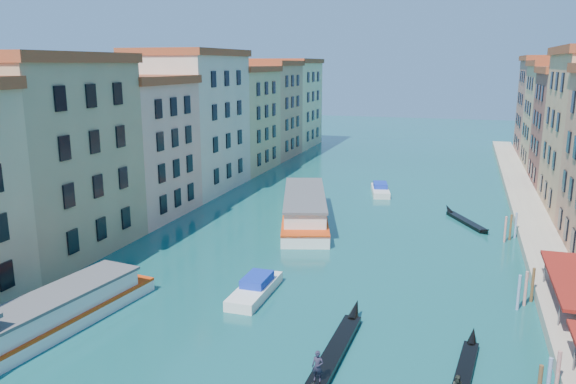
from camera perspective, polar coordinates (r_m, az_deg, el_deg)
name	(u,v)px	position (r m, az deg, el deg)	size (l,w,h in m)	color
left_bank_palazzos	(170,131)	(81.15, -11.88, 6.12)	(12.80, 128.40, 21.00)	beige
quay	(532,221)	(73.35, 23.53, -2.73)	(4.00, 140.00, 1.00)	#AEA08C
mooring_poles_right	(542,360)	(38.95, 24.43, -15.23)	(1.44, 54.24, 3.20)	brown
vaporetto_near	(55,313)	(45.15, -22.61, -11.28)	(6.37, 18.00, 2.62)	white
vaporetto_far	(305,208)	(69.38, 1.69, -1.61)	(11.42, 23.40, 3.40)	white
gondola_fore	(336,348)	(38.89, 4.87, -15.50)	(1.60, 13.32, 2.66)	black
gondola_right	(464,372)	(37.82, 17.44, -17.06)	(1.95, 10.56, 2.10)	black
gondola_far	(465,220)	(71.58, 17.56, -2.76)	(6.00, 10.23, 1.58)	black
motorboat_mid	(255,288)	(47.65, -3.33, -9.71)	(2.40, 7.57, 1.57)	white
motorboat_far	(380,189)	(84.70, 9.36, 0.25)	(3.90, 7.86, 1.56)	silver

